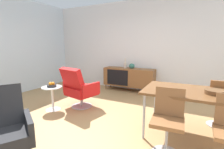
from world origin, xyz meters
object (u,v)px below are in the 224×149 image
at_px(sideboard, 129,77).
at_px(lounge_chair_red, 79,88).
at_px(wooden_bowl_on_table, 215,92).
at_px(dining_chair_front_left, 168,119).
at_px(vase_sculptural_dark, 125,65).
at_px(side_table_round, 52,95).
at_px(vase_cobalt, 132,66).
at_px(dining_table, 199,94).
at_px(fruit_bowl, 52,85).
at_px(dining_chair_back_right, 221,101).
at_px(magazine_stack, 1,104).

height_order(sideboard, lounge_chair_red, lounge_chair_red).
height_order(wooden_bowl_on_table, dining_chair_front_left, dining_chair_front_left).
xyz_separation_m(vase_sculptural_dark, side_table_round, (-0.82, -2.24, -0.50)).
relative_size(vase_sculptural_dark, lounge_chair_red, 0.33).
bearing_deg(vase_cobalt, sideboard, -178.80).
distance_m(vase_cobalt, dining_table, 2.77).
bearing_deg(sideboard, vase_sculptural_dark, 179.15).
bearing_deg(fruit_bowl, wooden_bowl_on_table, 2.22).
relative_size(vase_cobalt, side_table_round, 0.35).
height_order(side_table_round, fruit_bowl, fruit_bowl).
bearing_deg(vase_cobalt, dining_table, -48.53).
bearing_deg(dining_table, dining_chair_back_right, 57.93).
bearing_deg(magazine_stack, wooden_bowl_on_table, 8.19).
relative_size(wooden_bowl_on_table, fruit_bowl, 1.30).
xyz_separation_m(wooden_bowl_on_table, fruit_bowl, (-3.05, -0.12, -0.21)).
bearing_deg(wooden_bowl_on_table, sideboard, 134.86).
xyz_separation_m(vase_sculptural_dark, lounge_chair_red, (-0.37, -1.86, -0.35)).
distance_m(vase_sculptural_dark, wooden_bowl_on_table, 3.08).
distance_m(wooden_bowl_on_table, magazine_stack, 4.28).
bearing_deg(lounge_chair_red, side_table_round, -140.05).
relative_size(vase_sculptural_dark, magazine_stack, 0.75).
height_order(vase_sculptural_dark, dining_chair_front_left, vase_sculptural_dark).
distance_m(wooden_bowl_on_table, dining_chair_front_left, 0.80).
xyz_separation_m(vase_cobalt, side_table_round, (-1.04, -2.24, -0.48)).
distance_m(lounge_chair_red, fruit_bowl, 0.59).
distance_m(lounge_chair_red, magazine_stack, 1.83).
xyz_separation_m(dining_table, lounge_chair_red, (-2.42, 0.21, -0.23)).
relative_size(wooden_bowl_on_table, dining_chair_back_right, 0.30).
relative_size(side_table_round, fruit_bowl, 2.60).
bearing_deg(side_table_round, lounge_chair_red, 39.95).
bearing_deg(lounge_chair_red, sideboard, 74.96).
bearing_deg(vase_sculptural_dark, magazine_stack, -125.60).
height_order(dining_chair_back_right, lounge_chair_red, lounge_chair_red).
bearing_deg(sideboard, magazine_stack, -127.35).
distance_m(dining_table, magazine_stack, 4.09).
relative_size(wooden_bowl_on_table, dining_chair_front_left, 0.30).
bearing_deg(side_table_round, magazine_stack, -156.80).
distance_m(wooden_bowl_on_table, side_table_round, 3.09).
distance_m(sideboard, dining_table, 2.84).
xyz_separation_m(vase_sculptural_dark, dining_table, (2.05, -2.07, -0.12)).
distance_m(sideboard, magazine_stack, 3.44).
height_order(sideboard, dining_table, dining_table).
bearing_deg(lounge_chair_red, magazine_stack, -151.40).
height_order(wooden_bowl_on_table, side_table_round, wooden_bowl_on_table).
xyz_separation_m(vase_sculptural_dark, wooden_bowl_on_table, (2.23, -2.12, -0.05)).
bearing_deg(dining_chair_back_right, sideboard, 146.37).
height_order(lounge_chair_red, magazine_stack, lounge_chair_red).
xyz_separation_m(sideboard, wooden_bowl_on_table, (2.11, -2.12, 0.33)).
distance_m(wooden_bowl_on_table, lounge_chair_red, 2.64).
relative_size(fruit_bowl, magazine_stack, 0.48).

